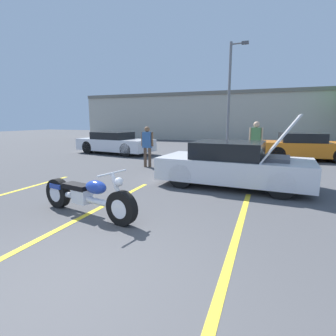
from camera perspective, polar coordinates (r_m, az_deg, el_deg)
name	(u,v)px	position (r m, az deg, el deg)	size (l,w,h in m)	color
ground_plane	(51,295)	(3.38, -24.12, -23.99)	(80.00, 80.00, 0.00)	#474749
parking_stripe_middle	(89,213)	(5.60, -16.80, -9.43)	(0.12, 5.21, 0.01)	yellow
parking_stripe_back	(237,236)	(4.55, 14.71, -14.05)	(0.12, 5.21, 0.01)	yellow
far_building	(246,115)	(25.74, 16.60, 11.00)	(32.00, 4.20, 4.40)	#B2AD9E
light_pole	(230,90)	(18.96, 13.44, 16.10)	(1.21, 0.28, 6.94)	slate
motorcycle	(87,196)	(5.42, -17.28, -5.91)	(2.44, 0.85, 0.95)	black
show_car_hood_open	(234,164)	(7.69, 14.23, 0.76)	(4.24, 2.13, 2.01)	silver
parked_car_right_row	(304,147)	(14.04, 27.46, 4.09)	(4.31, 2.26, 1.27)	orange
parked_car_left_row	(115,143)	(15.07, -11.51, 5.33)	(4.61, 2.38, 1.21)	silver
spectator_near_motorcycle	(256,140)	(10.96, 18.55, 5.80)	(0.52, 0.24, 1.81)	#333338
spectator_by_show_car	(147,143)	(10.46, -4.54, 5.37)	(0.52, 0.21, 1.62)	brown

